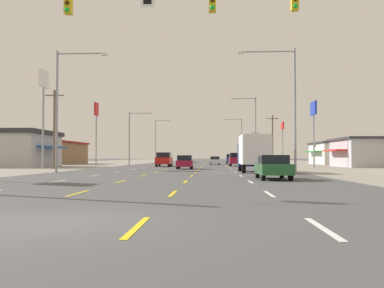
% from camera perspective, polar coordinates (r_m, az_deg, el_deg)
% --- Properties ---
extents(ground_plane, '(572.00, 572.00, 0.00)m').
position_cam_1_polar(ground_plane, '(74.75, 0.21, -2.78)').
color(ground_plane, '#4C4C4F').
extents(lot_apron_left, '(28.00, 440.00, 0.01)m').
position_cam_1_polar(lot_apron_left, '(79.73, -17.87, -2.62)').
color(lot_apron_left, gray).
rests_on(lot_apron_left, ground).
extents(lot_apron_right, '(28.00, 440.00, 0.01)m').
position_cam_1_polar(lot_apron_right, '(77.73, 18.78, -2.64)').
color(lot_apron_right, gray).
rests_on(lot_apron_right, ground).
extents(lane_markings, '(10.64, 227.60, 0.01)m').
position_cam_1_polar(lane_markings, '(113.22, 1.04, -2.42)').
color(lane_markings, white).
rests_on(lane_markings, ground).
extents(signal_span_wire, '(25.50, 0.53, 9.97)m').
position_cam_1_polar(signal_span_wire, '(19.11, -7.09, 11.67)').
color(signal_span_wire, brown).
rests_on(signal_span_wire, ground).
extents(sedan_far_right_nearest, '(1.80, 4.50, 1.46)m').
position_cam_1_polar(sedan_far_right_nearest, '(26.34, 10.69, -2.98)').
color(sedan_far_right_nearest, '#235B2D').
rests_on(sedan_far_right_nearest, ground).
extents(box_truck_far_right_near, '(2.40, 7.20, 3.23)m').
position_cam_1_polar(box_truck_far_right_near, '(38.56, 8.15, -0.99)').
color(box_truck_far_right_near, navy).
rests_on(box_truck_far_right_near, ground).
extents(hatchback_center_turn_mid, '(1.72, 3.90, 1.54)m').
position_cam_1_polar(hatchback_center_turn_mid, '(48.23, -0.95, -2.41)').
color(hatchback_center_turn_mid, maroon).
rests_on(hatchback_center_turn_mid, ground).
extents(suv_inner_left_midfar, '(1.98, 4.90, 1.98)m').
position_cam_1_polar(suv_inner_left_midfar, '(59.99, -3.73, -2.04)').
color(suv_inner_left_midfar, red).
rests_on(suv_inner_left_midfar, ground).
extents(suv_far_right_far, '(1.98, 4.90, 1.98)m').
position_cam_1_polar(suv_far_right_far, '(64.62, 5.85, -2.02)').
color(suv_far_right_far, maroon).
rests_on(suv_far_right_far, ground).
extents(sedan_inner_right_farther, '(1.80, 4.50, 1.46)m').
position_cam_1_polar(sedan_inner_right_farther, '(77.82, 3.06, -2.18)').
color(sedan_inner_right_farther, silver).
rests_on(sedan_inner_right_farther, ground).
extents(suv_far_right_farthest, '(1.98, 4.90, 1.98)m').
position_cam_1_polar(suv_far_right_farthest, '(89.86, 5.18, -1.94)').
color(suv_far_right_farthest, navy).
rests_on(suv_far_right_farthest, ground).
extents(sedan_inner_left_distant_a, '(1.80, 4.50, 1.46)m').
position_cam_1_polar(sedan_inner_left_distant_a, '(102.37, -1.01, -2.08)').
color(sedan_inner_left_distant_a, silver).
rests_on(sedan_inner_left_distant_a, ground).
extents(sedan_inner_left_distant_b, '(1.80, 4.50, 1.46)m').
position_cam_1_polar(sedan_inner_left_distant_b, '(114.40, -0.63, -2.04)').
color(sedan_inner_left_distant_b, '#235B2D').
rests_on(sedan_inner_left_distant_b, ground).
extents(hatchback_inner_left_distant_c, '(1.72, 3.90, 1.54)m').
position_cam_1_polar(hatchback_inner_left_distant_c, '(127.81, -0.38, -2.00)').
color(hatchback_inner_left_distant_c, '#B28C33').
rests_on(hatchback_inner_left_distant_c, ground).
extents(storefront_left_row_1, '(12.86, 11.66, 4.97)m').
position_cam_1_polar(storefront_left_row_1, '(64.22, -23.20, -0.56)').
color(storefront_left_row_1, '#B2B2B7').
rests_on(storefront_left_row_1, ground).
extents(storefront_left_row_2, '(12.05, 16.61, 4.28)m').
position_cam_1_polar(storefront_left_row_2, '(86.98, -18.72, -1.12)').
color(storefront_left_row_2, '#8C6B4C').
rests_on(storefront_left_row_2, ground).
extents(storefront_right_row_1, '(12.29, 10.81, 3.93)m').
position_cam_1_polar(storefront_right_row_1, '(63.50, 23.49, -1.02)').
color(storefront_right_row_1, '#B2B2B7').
rests_on(storefront_right_row_1, ground).
extents(storefront_right_row_2, '(9.77, 12.91, 4.16)m').
position_cam_1_polar(storefront_right_row_2, '(86.07, 18.71, -1.15)').
color(storefront_right_row_2, silver).
rests_on(storefront_right_row_2, ground).
extents(pole_sign_left_row_1, '(0.24, 2.49, 11.18)m').
position_cam_1_polar(pole_sign_left_row_1, '(51.59, -19.09, 6.50)').
color(pole_sign_left_row_1, gray).
rests_on(pole_sign_left_row_1, ground).
extents(pole_sign_left_row_2, '(0.24, 1.98, 10.35)m').
position_cam_1_polar(pole_sign_left_row_2, '(73.02, -12.57, 3.39)').
color(pole_sign_left_row_2, gray).
rests_on(pole_sign_left_row_2, ground).
extents(pole_sign_right_row_1, '(0.24, 2.73, 8.66)m').
position_cam_1_polar(pole_sign_right_row_1, '(59.04, 15.81, 3.63)').
color(pole_sign_right_row_1, gray).
rests_on(pole_sign_right_row_1, ground).
extents(pole_sign_right_row_2, '(0.24, 2.34, 8.30)m').
position_cam_1_polar(pole_sign_right_row_2, '(87.53, 11.91, 1.58)').
color(pole_sign_right_row_2, gray).
rests_on(pole_sign_right_row_2, ground).
extents(streetlight_left_row_0, '(4.47, 0.26, 10.51)m').
position_cam_1_polar(streetlight_left_row_0, '(38.78, -16.86, 5.35)').
color(streetlight_left_row_0, gray).
rests_on(streetlight_left_row_0, ground).
extents(streetlight_right_row_0, '(4.87, 0.26, 10.50)m').
position_cam_1_polar(streetlight_right_row_0, '(37.15, 12.72, 5.69)').
color(streetlight_right_row_0, gray).
rests_on(streetlight_right_row_0, ground).
extents(streetlight_left_row_1, '(3.80, 0.26, 8.69)m').
position_cam_1_polar(streetlight_left_row_1, '(69.99, -8.00, 1.31)').
color(streetlight_left_row_1, gray).
rests_on(streetlight_left_row_1, ground).
extents(streetlight_right_row_1, '(4.04, 0.26, 10.96)m').
position_cam_1_polar(streetlight_right_row_1, '(69.18, 8.13, 2.35)').
color(streetlight_right_row_1, gray).
rests_on(streetlight_right_row_1, ground).
extents(streetlight_left_row_2, '(3.68, 0.26, 10.24)m').
position_cam_1_polar(streetlight_left_row_2, '(102.04, -4.67, 0.79)').
color(streetlight_left_row_2, gray).
rests_on(streetlight_left_row_2, ground).
extents(streetlight_right_row_2, '(4.53, 0.26, 10.45)m').
position_cam_1_polar(streetlight_right_row_2, '(101.43, 6.33, 0.93)').
color(streetlight_right_row_2, gray).
rests_on(streetlight_right_row_2, ground).
extents(utility_pole_left_row_0, '(2.20, 0.26, 8.96)m').
position_cam_1_polar(utility_pole_left_row_0, '(51.20, -17.79, 2.07)').
color(utility_pole_left_row_0, brown).
rests_on(utility_pole_left_row_0, ground).
extents(utility_pole_right_row_1, '(2.20, 0.26, 9.00)m').
position_cam_1_polar(utility_pole_right_row_1, '(79.69, 10.62, 0.69)').
color(utility_pole_right_row_1, brown).
rests_on(utility_pole_right_row_1, ground).
extents(utility_pole_right_row_2, '(2.20, 0.26, 8.58)m').
position_cam_1_polar(utility_pole_right_row_2, '(119.35, 8.45, -0.22)').
color(utility_pole_right_row_2, brown).
rests_on(utility_pole_right_row_2, ground).
extents(utility_pole_right_row_3, '(2.20, 0.26, 9.40)m').
position_cam_1_polar(utility_pole_right_row_3, '(155.37, 6.80, -0.43)').
color(utility_pole_right_row_3, brown).
rests_on(utility_pole_right_row_3, ground).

